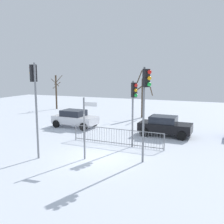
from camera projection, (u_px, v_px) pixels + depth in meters
ground_plane at (99, 158)px, 14.36m from camera, size 60.00×60.00×0.00m
traffic_light_mid_right at (146, 94)px, 12.96m from camera, size 0.49×0.44×4.96m
traffic_light_foreground_left at (34, 89)px, 13.78m from camera, size 0.53×0.40×5.19m
traffic_light_rear_right at (134, 99)px, 15.86m from camera, size 0.47×0.47×4.15m
direction_sign_post at (85, 125)px, 13.83m from camera, size 0.79×0.10×3.38m
pedestrian_guard_railing at (117, 137)px, 16.75m from camera, size 6.28×0.29×1.07m
car_white_trailing at (75, 118)px, 22.07m from camera, size 3.89×2.11×1.47m
car_black_mid at (165, 126)px, 19.10m from camera, size 3.84×2.00×1.47m
bare_tree_left at (143, 97)px, 26.41m from camera, size 2.13×1.93×4.83m
bare_tree_centre at (56, 91)px, 32.45m from camera, size 1.34×1.36×4.25m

